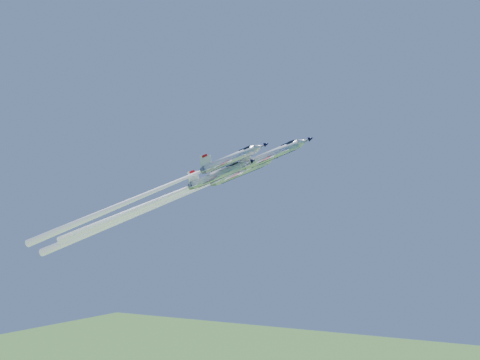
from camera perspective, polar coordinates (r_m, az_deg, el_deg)
The scene contains 4 objects.
jet_lead at distance 120.37m, azimuth -3.90°, elevation -0.28°, with size 39.32×19.02×36.31m.
jet_left at distance 132.47m, azimuth -8.39°, elevation -2.50°, with size 46.10×22.37×45.67m.
jet_right at distance 121.96m, azimuth -9.77°, elevation -1.41°, with size 42.59×20.68×43.07m.
jet_slot at distance 122.84m, azimuth -8.67°, elevation -2.07°, with size 36.11×17.45×32.71m.
Camera 1 is at (57.21, -104.40, 75.60)m, focal length 40.00 mm.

